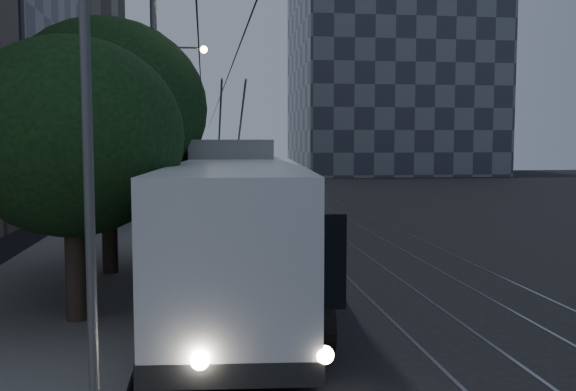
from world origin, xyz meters
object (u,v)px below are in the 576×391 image
Objects in this scene: trolleybus at (238,227)px; car_white_c at (203,186)px; streetlamp_near at (168,87)px; streetlamp_far at (177,107)px; pickup_silver at (198,203)px; car_white_a at (226,206)px; car_white_b at (196,194)px; car_white_d at (219,183)px.

trolleybus is 31.24m from car_white_c.
streetlamp_far is (-0.54, 19.52, 0.38)m from streetlamp_near.
pickup_silver is 9.05m from streetlamp_far.
car_white_a is 14.23m from car_white_c.
car_white_a is (1.42, 0.50, -0.22)m from pickup_silver.
streetlamp_near is (-0.55, -18.17, 4.80)m from car_white_b.
car_white_a is 9.10m from streetlamp_far.
car_white_b reaches higher than car_white_c.
streetlamp_near reaches higher than car_white_c.
pickup_silver is 13.08m from streetlamp_near.
streetlamp_near is (-2.15, -12.67, 4.97)m from car_white_a.
car_white_b is 10.13m from car_white_d.
streetlamp_far reaches higher than car_white_a.
streetlamp_far reaches higher than car_white_b.
pickup_silver is (-1.16, 16.52, -1.00)m from trolleybus.
car_white_c is 0.38× the size of streetlamp_far.
streetlamp_near reaches higher than pickup_silver.
streetlamp_far is (-2.69, -8.65, 5.27)m from car_white_d.
car_white_c is at bearing 91.61° from car_white_a.
streetlamp_near reaches higher than car_white_b.
car_white_c is 1.75m from car_white_d.
pickup_silver is at bearing 86.57° from streetlamp_near.
pickup_silver is 6.00m from car_white_b.
car_white_b reaches higher than car_white_d.
pickup_silver is 1.68× the size of car_white_a.
car_white_c is at bearing 67.70° from car_white_b.
car_white_b is at bearing 103.20° from car_white_a.
pickup_silver is at bearing 98.28° from trolleybus.
trolleybus is 3.30× the size of car_white_d.
streetlamp_far reaches higher than pickup_silver.
car_white_a is at bearing 80.37° from streetlamp_near.
car_white_d is at bearing 93.80° from trolleybus.
car_white_a is 0.39× the size of streetlamp_near.
car_white_d is (1.60, 10.00, -0.09)m from car_white_b.
pickup_silver is at bearing -110.13° from car_white_d.
streetlamp_far is (-2.43, 23.87, 4.13)m from trolleybus.
car_white_b is 8.70m from car_white_c.
streetlamp_far is at bearing -121.51° from car_white_c.
streetlamp_near is at bearing -102.65° from car_white_a.
streetlamp_far is at bearing -122.32° from car_white_d.
pickup_silver is 1.11× the size of car_white_b.
car_white_a is at bearing -105.05° from car_white_d.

